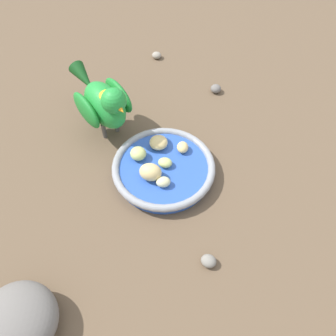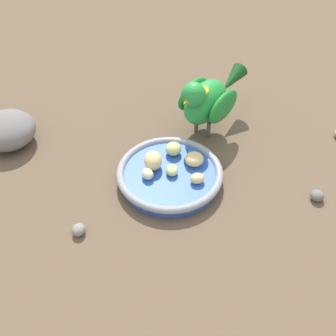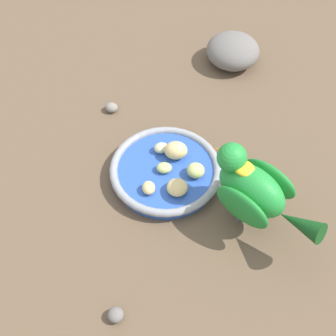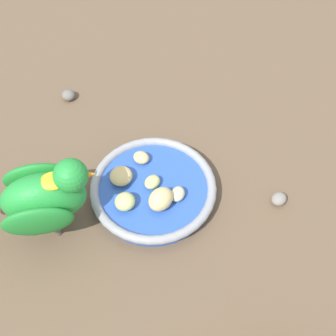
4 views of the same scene
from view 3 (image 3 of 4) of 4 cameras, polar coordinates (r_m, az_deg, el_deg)
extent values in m
plane|color=brown|center=(0.82, -0.25, -2.26)|extent=(4.00, 4.00, 0.00)
cylinder|color=#2D56B7|center=(0.82, -0.28, -0.57)|extent=(0.17, 0.17, 0.02)
torus|color=#93969B|center=(0.81, -0.29, -0.13)|extent=(0.19, 0.19, 0.01)
ellipsoid|color=#C6D17A|center=(0.81, -0.45, 0.02)|extent=(0.03, 0.03, 0.02)
ellipsoid|color=#E5C67F|center=(0.82, 0.92, 2.07)|extent=(0.05, 0.05, 0.03)
ellipsoid|color=beige|center=(0.83, -0.81, 2.37)|extent=(0.03, 0.03, 0.02)
ellipsoid|color=#E5C67F|center=(0.78, 1.09, -2.27)|extent=(0.05, 0.05, 0.02)
ellipsoid|color=#E5C67F|center=(0.78, -2.28, -2.32)|extent=(0.03, 0.03, 0.02)
ellipsoid|color=#C6D17A|center=(0.80, 3.25, -0.29)|extent=(0.04, 0.04, 0.02)
cylinder|color=#59544C|center=(0.77, 8.23, -5.37)|extent=(0.01, 0.01, 0.04)
cylinder|color=#59544C|center=(0.79, 9.49, -4.06)|extent=(0.01, 0.01, 0.04)
ellipsoid|color=green|center=(0.73, 9.72, -2.50)|extent=(0.08, 0.12, 0.08)
ellipsoid|color=#1E7F2D|center=(0.71, 8.60, -4.54)|extent=(0.04, 0.09, 0.06)
ellipsoid|color=#1E7F2D|center=(0.75, 11.77, -1.24)|extent=(0.04, 0.09, 0.06)
cone|color=#144719|center=(0.71, 15.30, -6.06)|extent=(0.04, 0.08, 0.05)
sphere|color=green|center=(0.71, 7.47, 1.22)|extent=(0.05, 0.05, 0.04)
cone|color=orange|center=(0.72, 6.12, 1.94)|extent=(0.02, 0.02, 0.02)
ellipsoid|color=yellow|center=(0.71, 8.84, -0.02)|extent=(0.03, 0.04, 0.01)
ellipsoid|color=slate|center=(1.02, 7.58, 13.41)|extent=(0.11, 0.11, 0.06)
ellipsoid|color=gray|center=(0.93, -6.62, 7.02)|extent=(0.03, 0.03, 0.02)
ellipsoid|color=slate|center=(0.71, -6.14, -16.67)|extent=(0.03, 0.03, 0.02)
camera|label=1|loc=(0.88, -7.50, 42.19)|focal=36.95mm
camera|label=2|loc=(0.82, -56.52, 29.63)|focal=50.79mm
camera|label=4|loc=(0.80, 27.88, 41.76)|focal=48.31mm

